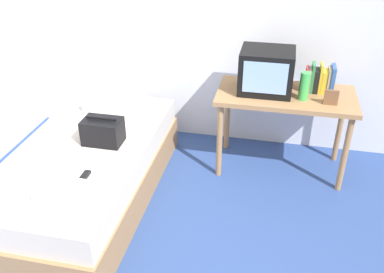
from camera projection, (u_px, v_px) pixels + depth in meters
wall_back at (222, 9)px, 3.84m from camera, size 5.20×0.10×2.60m
bed at (87, 173)px, 3.43m from camera, size 1.00×2.00×0.50m
desk at (285, 104)px, 3.63m from camera, size 1.16×0.60×0.74m
tv at (266, 71)px, 3.54m from camera, size 0.44×0.39×0.36m
water_bottle at (304, 86)px, 3.42m from camera, size 0.08×0.08×0.23m
book_row at (320, 80)px, 3.56m from camera, size 0.23×0.16×0.25m
picture_frame at (331, 97)px, 3.36m from camera, size 0.11×0.02×0.12m
pillow at (113, 102)px, 3.85m from camera, size 0.47×0.29×0.11m
handbag at (103, 131)px, 3.30m from camera, size 0.30×0.20×0.23m
magazine at (45, 163)px, 3.08m from camera, size 0.21×0.29×0.01m
remote_dark at (84, 178)px, 2.92m from camera, size 0.04×0.16×0.02m
folded_towel at (60, 191)px, 2.75m from camera, size 0.28×0.22×0.07m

